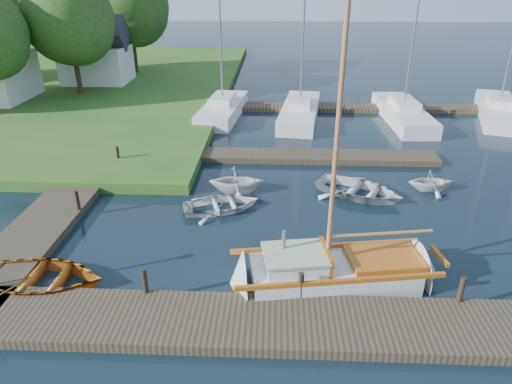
{
  "coord_description": "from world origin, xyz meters",
  "views": [
    {
      "loc": [
        0.68,
        -15.58,
        8.74
      ],
      "look_at": [
        0.0,
        0.0,
        1.2
      ],
      "focal_mm": 32.0,
      "sensor_mm": 36.0,
      "label": 1
    }
  ],
  "objects_px": {
    "tender_b": "(237,179)",
    "tree_3": "(69,18)",
    "sailboat": "(338,273)",
    "marina_boat_1": "(300,110)",
    "mooring_post_1": "(145,281)",
    "mooring_post_5": "(118,154)",
    "mooring_post_4": "(77,200)",
    "marina_boat_3": "(403,112)",
    "tender_d": "(432,179)",
    "marina_boat_0": "(223,108)",
    "mooring_post_2": "(301,285)",
    "mooring_post_3": "(461,289)",
    "tender_c": "(359,187)",
    "marina_boat_5": "(498,109)",
    "dinghy": "(38,275)",
    "house_c": "(96,56)",
    "tree_7": "(129,5)",
    "tender_a": "(221,203)"
  },
  "relations": [
    {
      "from": "mooring_post_2",
      "to": "tender_b",
      "type": "xyz_separation_m",
      "value": [
        -2.43,
        7.45,
        -0.06
      ]
    },
    {
      "from": "dinghy",
      "to": "tree_7",
      "type": "xyz_separation_m",
      "value": [
        -5.52,
        30.52,
        5.79
      ]
    },
    {
      "from": "mooring_post_2",
      "to": "tender_b",
      "type": "bearing_deg",
      "value": 108.1
    },
    {
      "from": "marina_boat_5",
      "to": "tree_3",
      "type": "xyz_separation_m",
      "value": [
        -29.43,
        3.4,
        5.24
      ]
    },
    {
      "from": "tender_d",
      "to": "marina_boat_0",
      "type": "bearing_deg",
      "value": 40.24
    },
    {
      "from": "dinghy",
      "to": "tender_a",
      "type": "bearing_deg",
      "value": -41.7
    },
    {
      "from": "tender_b",
      "to": "tree_3",
      "type": "bearing_deg",
      "value": 37.51
    },
    {
      "from": "tender_c",
      "to": "mooring_post_5",
      "type": "bearing_deg",
      "value": 107.55
    },
    {
      "from": "dinghy",
      "to": "tree_3",
      "type": "distance_m",
      "value": 24.35
    },
    {
      "from": "mooring_post_2",
      "to": "mooring_post_3",
      "type": "height_order",
      "value": "same"
    },
    {
      "from": "mooring_post_3",
      "to": "sailboat",
      "type": "height_order",
      "value": "sailboat"
    },
    {
      "from": "mooring_post_3",
      "to": "marina_boat_5",
      "type": "xyz_separation_m",
      "value": [
        9.43,
        19.65,
        -0.13
      ]
    },
    {
      "from": "tender_c",
      "to": "tender_d",
      "type": "xyz_separation_m",
      "value": [
        3.27,
        0.68,
        0.13
      ]
    },
    {
      "from": "tender_d",
      "to": "marina_boat_1",
      "type": "relative_size",
      "value": 0.19
    },
    {
      "from": "tender_d",
      "to": "marina_boat_5",
      "type": "distance_m",
      "value": 14.03
    },
    {
      "from": "mooring_post_5",
      "to": "marina_boat_3",
      "type": "xyz_separation_m",
      "value": [
        15.94,
        8.65,
        -0.13
      ]
    },
    {
      "from": "mooring_post_3",
      "to": "sailboat",
      "type": "relative_size",
      "value": 0.08
    },
    {
      "from": "mooring_post_1",
      "to": "sailboat",
      "type": "bearing_deg",
      "value": 11.11
    },
    {
      "from": "dinghy",
      "to": "tree_3",
      "type": "xyz_separation_m",
      "value": [
        -7.52,
        22.52,
        5.4
      ]
    },
    {
      "from": "tender_c",
      "to": "marina_boat_3",
      "type": "height_order",
      "value": "marina_boat_3"
    },
    {
      "from": "marina_boat_3",
      "to": "tree_3",
      "type": "relative_size",
      "value": 1.28
    },
    {
      "from": "tender_a",
      "to": "marina_boat_3",
      "type": "relative_size",
      "value": 0.28
    },
    {
      "from": "mooring_post_1",
      "to": "marina_boat_3",
      "type": "distance_m",
      "value": 22.15
    },
    {
      "from": "dinghy",
      "to": "marina_boat_0",
      "type": "height_order",
      "value": "marina_boat_0"
    },
    {
      "from": "marina_boat_0",
      "to": "tree_7",
      "type": "bearing_deg",
      "value": 43.46
    },
    {
      "from": "tender_b",
      "to": "tender_d",
      "type": "xyz_separation_m",
      "value": [
        8.54,
        0.56,
        -0.11
      ]
    },
    {
      "from": "sailboat",
      "to": "dinghy",
      "type": "height_order",
      "value": "sailboat"
    },
    {
      "from": "mooring_post_1",
      "to": "marina_boat_0",
      "type": "relative_size",
      "value": 0.07
    },
    {
      "from": "mooring_post_3",
      "to": "dinghy",
      "type": "distance_m",
      "value": 12.49
    },
    {
      "from": "mooring_post_4",
      "to": "tender_b",
      "type": "height_order",
      "value": "tender_b"
    },
    {
      "from": "tender_d",
      "to": "marina_boat_0",
      "type": "xyz_separation_m",
      "value": [
        -10.43,
        11.08,
        0.05
      ]
    },
    {
      "from": "mooring_post_4",
      "to": "house_c",
      "type": "xyz_separation_m",
      "value": [
        -7.0,
        22.0,
        1.88
      ]
    },
    {
      "from": "mooring_post_5",
      "to": "tree_7",
      "type": "distance_m",
      "value": 22.32
    },
    {
      "from": "marina_boat_1",
      "to": "tree_7",
      "type": "distance_m",
      "value": 19.68
    },
    {
      "from": "mooring_post_3",
      "to": "house_c",
      "type": "bearing_deg",
      "value": 126.53
    },
    {
      "from": "mooring_post_5",
      "to": "tree_7",
      "type": "height_order",
      "value": "tree_7"
    },
    {
      "from": "tender_b",
      "to": "tender_c",
      "type": "bearing_deg",
      "value": -93.8
    },
    {
      "from": "dinghy",
      "to": "marina_boat_5",
      "type": "xyz_separation_m",
      "value": [
        21.9,
        19.12,
        0.16
      ]
    },
    {
      "from": "mooring_post_5",
      "to": "marina_boat_0",
      "type": "relative_size",
      "value": 0.07
    },
    {
      "from": "sailboat",
      "to": "marina_boat_1",
      "type": "relative_size",
      "value": 0.93
    },
    {
      "from": "tree_7",
      "to": "mooring_post_5",
      "type": "bearing_deg",
      "value": -76.64
    },
    {
      "from": "mooring_post_4",
      "to": "mooring_post_5",
      "type": "xyz_separation_m",
      "value": [
        0.0,
        5.0,
        0.0
      ]
    },
    {
      "from": "mooring_post_1",
      "to": "mooring_post_5",
      "type": "bearing_deg",
      "value": 111.8
    },
    {
      "from": "mooring_post_3",
      "to": "marina_boat_1",
      "type": "height_order",
      "value": "marina_boat_1"
    },
    {
      "from": "mooring_post_2",
      "to": "tender_d",
      "type": "relative_size",
      "value": 0.4
    },
    {
      "from": "mooring_post_2",
      "to": "tree_7",
      "type": "height_order",
      "value": "tree_7"
    },
    {
      "from": "tender_a",
      "to": "tree_7",
      "type": "xyz_separation_m",
      "value": [
        -10.54,
        25.28,
        5.88
      ]
    },
    {
      "from": "tender_a",
      "to": "tender_d",
      "type": "bearing_deg",
      "value": -93.77
    },
    {
      "from": "marina_boat_3",
      "to": "mooring_post_1",
      "type": "bearing_deg",
      "value": 145.3
    },
    {
      "from": "mooring_post_2",
      "to": "mooring_post_3",
      "type": "relative_size",
      "value": 1.0
    }
  ]
}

